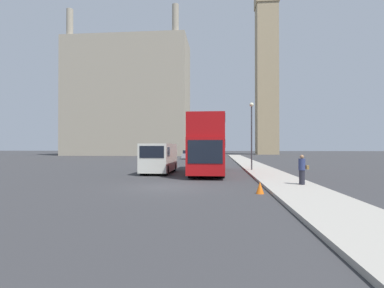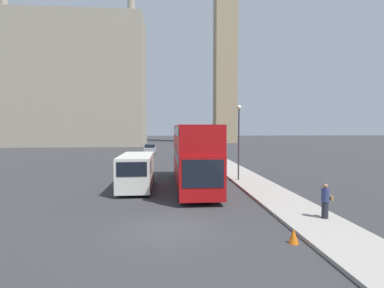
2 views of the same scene
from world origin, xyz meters
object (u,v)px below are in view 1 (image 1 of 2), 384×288
red_double_decker_bus (208,143)px  street_lamp (252,126)px  white_van (159,157)px  parked_sedan (188,155)px  pedestrian (302,170)px  clock_tower (267,48)px

red_double_decker_bus → street_lamp: size_ratio=1.99×
red_double_decker_bus → white_van: size_ratio=2.07×
white_van → red_double_decker_bus: bearing=10.6°
parked_sedan → pedestrian: bearing=-75.1°
clock_tower → white_van: clock_tower is taller
pedestrian → street_lamp: 10.58m
parked_sedan → clock_tower: bearing=61.2°
red_double_decker_bus → pedestrian: size_ratio=7.45×
clock_tower → street_lamp: clock_tower is taller
pedestrian → parked_sedan: pedestrian is taller
clock_tower → red_double_decker_bus: bearing=-103.0°
clock_tower → parked_sedan: 49.91m
street_lamp → parked_sedan: bearing=107.3°
street_lamp → parked_sedan: (-8.28, 26.66, -3.24)m
pedestrian → parked_sedan: (-9.78, 36.70, -0.23)m
red_double_decker_bus → parked_sedan: (-4.63, 28.31, -1.75)m
pedestrian → red_double_decker_bus: bearing=121.6°
white_van → street_lamp: street_lamp is taller
clock_tower → pedestrian: 78.18m
pedestrian → parked_sedan: bearing=104.9°
clock_tower → street_lamp: 68.08m
white_van → pedestrian: size_ratio=3.60×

